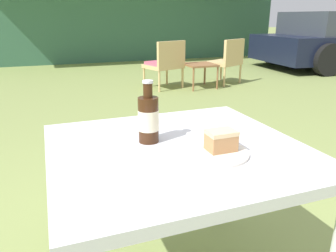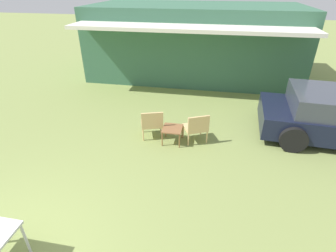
{
  "view_description": "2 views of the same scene",
  "coord_description": "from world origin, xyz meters",
  "views": [
    {
      "loc": [
        -0.44,
        -1.07,
        1.18
      ],
      "look_at": [
        0.0,
        0.1,
        0.76
      ],
      "focal_mm": 35.0,
      "sensor_mm": 36.0,
      "label": 1
    },
    {
      "loc": [
        3.0,
        -1.73,
        3.74
      ],
      "look_at": [
        2.06,
        3.22,
        0.9
      ],
      "focal_mm": 28.0,
      "sensor_mm": 36.0,
      "label": 2
    }
  ],
  "objects": [
    {
      "name": "wicker_chair_plain",
      "position": [
        2.63,
        4.12,
        0.45
      ],
      "size": [
        0.71,
        0.68,
        0.8
      ],
      "rotation": [
        0.0,
        0.0,
        3.58
      ],
      "color": "tan",
      "rests_on": "ground_plane"
    },
    {
      "name": "garden_side_table",
      "position": [
        2.03,
        3.99,
        0.36
      ],
      "size": [
        0.49,
        0.52,
        0.41
      ],
      "color": "brown",
      "rests_on": "ground_plane"
    },
    {
      "name": "wicker_chair_cushioned",
      "position": [
        1.46,
        4.14,
        0.44
      ],
      "size": [
        0.68,
        0.64,
        0.8
      ],
      "rotation": [
        0.0,
        0.0,
        3.46
      ],
      "color": "tan",
      "rests_on": "ground_plane"
    },
    {
      "name": "cabin_building",
      "position": [
        1.98,
        9.79,
        1.44
      ],
      "size": [
        8.46,
        5.29,
        2.85
      ],
      "color": "#38664C",
      "rests_on": "ground_plane"
    }
  ]
}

